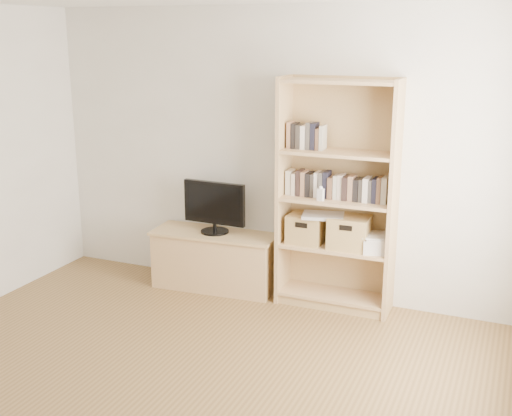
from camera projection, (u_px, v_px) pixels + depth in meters
The scene contains 11 objects.
back_wall at pixel (276, 154), 5.81m from camera, with size 4.50×0.02×2.60m, color silver.
tv_stand at pixel (215, 261), 6.10m from camera, with size 1.15×0.43×0.53m, color tan.
bookshelf at pixel (337, 196), 5.49m from camera, with size 1.01×0.36×2.01m, color tan.
television at pixel (214, 208), 5.96m from camera, with size 0.62×0.05×0.48m, color black.
books_row_mid at pixel (338, 187), 5.49m from camera, with size 0.75×0.15×0.20m, color #BEB6A2.
books_row_upper at pixel (314, 137), 5.46m from camera, with size 0.38×0.14×0.20m, color #BEB6A2.
baby_monitor at pixel (321, 195), 5.43m from camera, with size 0.05×0.03×0.10m, color white.
basket_left at pixel (306, 229), 5.67m from camera, with size 0.31×0.25×0.25m, color #A8814C.
basket_right at pixel (349, 232), 5.52m from camera, with size 0.34×0.28×0.28m, color #A8814C.
laptop at pixel (323, 216), 5.56m from camera, with size 0.35×0.25×0.03m, color silver.
magazine_stack at pixel (374, 244), 5.46m from camera, with size 0.18×0.27×0.12m, color #BDB7AF.
Camera 1 is at (2.09, -2.85, 2.36)m, focal length 45.00 mm.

